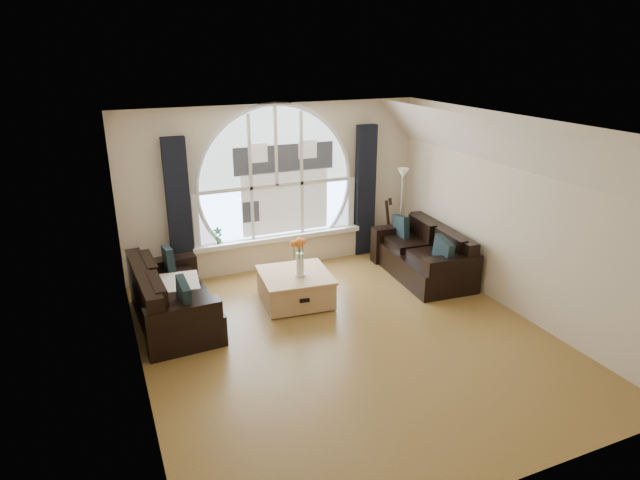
{
  "coord_description": "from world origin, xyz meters",
  "views": [
    {
      "loc": [
        -2.74,
        -5.5,
        3.58
      ],
      "look_at": [
        0.0,
        0.9,
        1.05
      ],
      "focal_mm": 30.46,
      "sensor_mm": 36.0,
      "label": 1
    }
  ],
  "objects_px": {
    "coffee_chest": "(295,286)",
    "vase_flowers": "(300,250)",
    "floor_lamp": "(401,214)",
    "guitar": "(386,225)",
    "potted_plant": "(218,236)",
    "sofa_left": "(174,296)",
    "sofa_right": "(422,253)"
  },
  "relations": [
    {
      "from": "guitar",
      "to": "potted_plant",
      "type": "relative_size",
      "value": 3.86
    },
    {
      "from": "vase_flowers",
      "to": "floor_lamp",
      "type": "xyz_separation_m",
      "value": [
        2.28,
        1.04,
        -0.03
      ]
    },
    {
      "from": "sofa_right",
      "to": "coffee_chest",
      "type": "height_order",
      "value": "sofa_right"
    },
    {
      "from": "coffee_chest",
      "to": "guitar",
      "type": "bearing_deg",
      "value": 34.21
    },
    {
      "from": "sofa_right",
      "to": "vase_flowers",
      "type": "relative_size",
      "value": 2.58
    },
    {
      "from": "sofa_left",
      "to": "vase_flowers",
      "type": "bearing_deg",
      "value": -7.68
    },
    {
      "from": "coffee_chest",
      "to": "vase_flowers",
      "type": "bearing_deg",
      "value": -60.95
    },
    {
      "from": "sofa_right",
      "to": "vase_flowers",
      "type": "distance_m",
      "value": 2.22
    },
    {
      "from": "coffee_chest",
      "to": "floor_lamp",
      "type": "relative_size",
      "value": 0.62
    },
    {
      "from": "guitar",
      "to": "coffee_chest",
      "type": "bearing_deg",
      "value": -162.07
    },
    {
      "from": "floor_lamp",
      "to": "potted_plant",
      "type": "xyz_separation_m",
      "value": [
        -3.11,
        0.45,
        -0.11
      ]
    },
    {
      "from": "sofa_left",
      "to": "floor_lamp",
      "type": "xyz_separation_m",
      "value": [
        4.04,
        0.89,
        0.4
      ]
    },
    {
      "from": "sofa_left",
      "to": "guitar",
      "type": "height_order",
      "value": "guitar"
    },
    {
      "from": "guitar",
      "to": "potted_plant",
      "type": "bearing_deg",
      "value": 165.46
    },
    {
      "from": "sofa_right",
      "to": "guitar",
      "type": "bearing_deg",
      "value": 96.13
    },
    {
      "from": "guitar",
      "to": "potted_plant",
      "type": "distance_m",
      "value": 2.98
    },
    {
      "from": "sofa_left",
      "to": "floor_lamp",
      "type": "bearing_deg",
      "value": 9.51
    },
    {
      "from": "floor_lamp",
      "to": "potted_plant",
      "type": "bearing_deg",
      "value": 171.84
    },
    {
      "from": "potted_plant",
      "to": "coffee_chest",
      "type": "bearing_deg",
      "value": -60.35
    },
    {
      "from": "vase_flowers",
      "to": "guitar",
      "type": "bearing_deg",
      "value": 31.13
    },
    {
      "from": "floor_lamp",
      "to": "guitar",
      "type": "xyz_separation_m",
      "value": [
        -0.14,
        0.25,
        -0.27
      ]
    },
    {
      "from": "coffee_chest",
      "to": "sofa_left",
      "type": "bearing_deg",
      "value": -176.17
    },
    {
      "from": "floor_lamp",
      "to": "guitar",
      "type": "height_order",
      "value": "floor_lamp"
    },
    {
      "from": "coffee_chest",
      "to": "potted_plant",
      "type": "xyz_separation_m",
      "value": [
        -0.79,
        1.39,
        0.45
      ]
    },
    {
      "from": "coffee_chest",
      "to": "vase_flowers",
      "type": "height_order",
      "value": "vase_flowers"
    },
    {
      "from": "coffee_chest",
      "to": "floor_lamp",
      "type": "height_order",
      "value": "floor_lamp"
    },
    {
      "from": "sofa_left",
      "to": "guitar",
      "type": "distance_m",
      "value": 4.06
    },
    {
      "from": "vase_flowers",
      "to": "potted_plant",
      "type": "xyz_separation_m",
      "value": [
        -0.83,
        1.48,
        -0.15
      ]
    },
    {
      "from": "sofa_left",
      "to": "guitar",
      "type": "bearing_deg",
      "value": 13.41
    },
    {
      "from": "vase_flowers",
      "to": "guitar",
      "type": "height_order",
      "value": "vase_flowers"
    },
    {
      "from": "coffee_chest",
      "to": "vase_flowers",
      "type": "xyz_separation_m",
      "value": [
        0.04,
        -0.1,
        0.59
      ]
    },
    {
      "from": "coffee_chest",
      "to": "guitar",
      "type": "height_order",
      "value": "guitar"
    }
  ]
}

